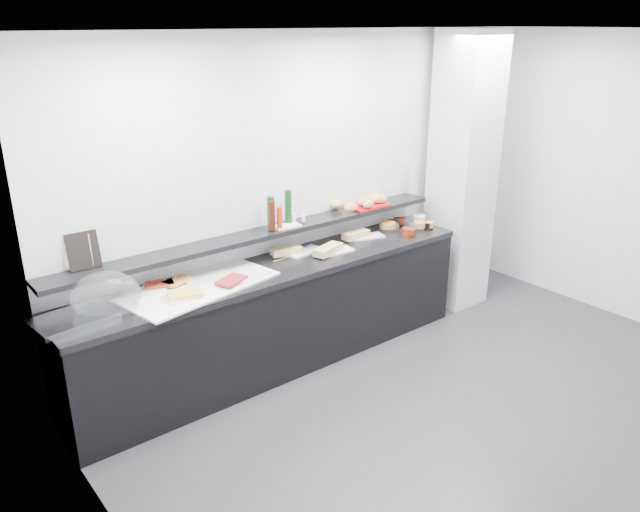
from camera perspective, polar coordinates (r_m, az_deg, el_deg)
ground at (r=4.85m, az=15.52°, el=-14.77°), size 5.00×5.00×0.00m
back_wall at (r=5.54m, az=0.10°, el=6.00°), size 5.00×0.02×2.70m
ceiling at (r=3.99m, az=19.40°, el=18.82°), size 5.00×5.00×0.00m
column at (r=6.34m, az=12.88°, el=7.37°), size 0.50×0.50×2.70m
buffet_cabinet at (r=5.24m, az=-3.86°, el=-5.73°), size 3.60×0.60×0.85m
counter_top at (r=5.06m, az=-3.98°, el=-1.16°), size 3.62×0.62×0.05m
wall_shelf at (r=5.11m, az=-5.17°, el=2.06°), size 3.60×0.25×0.04m
cloche_base at (r=4.43m, az=-21.65°, el=-5.37°), size 0.55×0.40×0.04m
cloche_dome at (r=4.44m, az=-18.99°, el=-3.47°), size 0.55×0.47×0.34m
linen_runner at (r=4.72m, az=-10.95°, el=-2.75°), size 1.24×0.75×0.01m
platter_meat_a at (r=4.68m, az=-15.73°, el=-3.19°), size 0.29×0.23×0.01m
food_meat_a at (r=4.74m, az=-14.45°, el=-2.49°), size 0.23×0.18×0.02m
platter_salmon at (r=4.84m, az=-10.36°, el=-1.92°), size 0.38×0.30×0.01m
food_salmon at (r=4.77m, az=-12.99°, el=-2.23°), size 0.23×0.18×0.02m
platter_cheese at (r=4.54m, az=-12.42°, el=-3.65°), size 0.26×0.17×0.01m
food_cheese at (r=4.54m, az=-12.24°, el=-3.38°), size 0.27×0.21×0.02m
platter_meat_b at (r=4.84m, az=-6.50°, el=-1.72°), size 0.35×0.27×0.01m
food_meat_b at (r=4.71m, az=-8.10°, el=-2.19°), size 0.26×0.22×0.02m
sandwich_plate_left at (r=5.33m, az=-1.47°, el=0.40°), size 0.35×0.19×0.01m
sandwich_food_left at (r=5.25m, az=-3.10°, el=0.48°), size 0.28×0.16×0.06m
tongs_left at (r=5.14m, az=-3.58°, el=-0.29°), size 0.16×0.01×0.01m
sandwich_plate_mid at (r=5.33m, az=1.41°, el=0.41°), size 0.33×0.16×0.01m
sandwich_food_mid at (r=5.26m, az=0.74°, el=0.59°), size 0.31×0.19×0.06m
tongs_mid at (r=5.24m, az=0.33°, el=0.21°), size 0.16×0.05×0.01m
sandwich_plate_right at (r=5.71m, az=4.18°, el=1.76°), size 0.36×0.23×0.01m
sandwich_food_right at (r=5.64m, az=3.28°, el=1.96°), size 0.26×0.10×0.06m
tongs_right at (r=5.57m, az=3.13°, el=1.41°), size 0.14×0.08×0.01m
bowl_glass_fruit at (r=5.91m, az=6.32°, el=2.64°), size 0.23×0.23×0.07m
fill_glass_fruit at (r=5.94m, az=6.24°, el=2.84°), size 0.16×0.16×0.05m
bowl_black_jam at (r=6.00m, az=6.70°, el=2.89°), size 0.15×0.15×0.07m
fill_black_jam at (r=6.07m, az=7.28°, el=3.21°), size 0.14×0.14×0.05m
bowl_glass_cream at (r=6.10m, az=8.28°, el=3.12°), size 0.22×0.22×0.07m
fill_glass_cream at (r=6.19m, az=9.04°, el=3.47°), size 0.14×0.14×0.05m
bowl_red_jam at (r=5.80m, az=8.08°, el=2.19°), size 0.15×0.15×0.07m
fill_red_jam at (r=5.78m, az=8.24°, el=2.26°), size 0.14×0.14×0.05m
bowl_glass_salmon at (r=5.93m, az=8.86°, el=2.59°), size 0.17×0.17×0.07m
fill_glass_salmon at (r=5.99m, az=9.09°, el=2.86°), size 0.13×0.13×0.05m
bowl_black_fruit at (r=6.02m, az=9.78°, el=2.79°), size 0.14×0.14×0.07m
fill_black_fruit at (r=6.01m, az=9.94°, el=2.87°), size 0.11×0.11×0.05m
framed_print at (r=4.57m, az=-20.83°, el=0.47°), size 0.22×0.08×0.26m
print_art at (r=4.57m, az=-21.31°, el=0.40°), size 0.19×0.09×0.22m
condiment_tray at (r=5.21m, az=-3.11°, el=2.78°), size 0.24×0.16×0.01m
bottle_green_a at (r=5.12m, az=-4.52°, el=4.03°), size 0.07×0.07×0.26m
bottle_brown at (r=5.05m, az=-4.43°, el=3.68°), size 0.06×0.06×0.24m
bottle_green_b at (r=5.23m, az=-2.93°, el=4.55°), size 0.06×0.06×0.28m
bottle_hot at (r=5.10m, az=-3.72°, el=3.53°), size 0.05×0.05×0.18m
shaker_salt at (r=5.28m, az=-2.39°, el=3.51°), size 0.04×0.04×0.07m
shaker_pepper at (r=5.28m, az=-1.53°, el=3.54°), size 0.03×0.03×0.07m
bread_tray at (r=5.80m, az=4.22°, el=4.67°), size 0.39×0.27×0.02m
bread_roll_nw at (r=5.63m, az=1.55°, el=4.78°), size 0.15×0.11×0.08m
bread_roll_n at (r=5.85m, az=4.44°, el=5.33°), size 0.18×0.14×0.08m
bread_roll_ne at (r=5.94m, az=5.23°, el=5.54°), size 0.13×0.09×0.08m
bread_roll_sw at (r=5.53m, az=2.81°, el=4.45°), size 0.15×0.10×0.08m
bread_roll_s at (r=5.65m, az=4.41°, el=4.78°), size 0.14×0.10×0.08m
bread_roll_se at (r=5.82m, az=5.62°, el=5.21°), size 0.14×0.12×0.08m
bread_roll_midw at (r=5.71m, az=3.88°, el=4.97°), size 0.14×0.10×0.08m
bread_roll_mide at (r=5.82m, az=5.05°, el=5.23°), size 0.16×0.11×0.08m
carafe at (r=6.19m, az=8.44°, el=6.89°), size 0.12×0.12×0.30m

